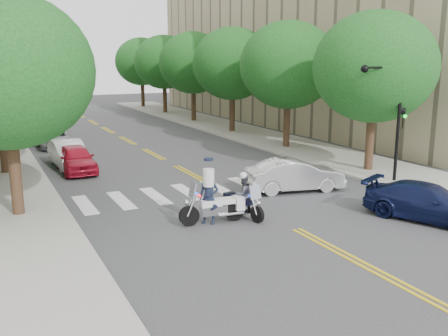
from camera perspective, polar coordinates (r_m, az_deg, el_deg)
ground at (r=18.25m, az=8.26°, el=-6.96°), size 140.00×140.00×0.00m
sidewalk_right at (r=41.40m, az=1.79°, el=4.22°), size 5.00×60.00×0.15m
building_right at (r=54.05m, az=16.05°, el=17.31°), size 26.00×44.00×22.00m
tree_l_0 at (r=20.11m, az=-23.67°, el=10.09°), size 6.40×6.40×8.45m
tree_r_0 at (r=27.46m, az=16.82°, el=10.97°), size 6.40×6.40×8.45m
tree_r_1 at (r=33.75m, az=7.35°, el=11.58°), size 6.40×6.40×8.45m
tree_r_2 at (r=40.65m, az=0.95°, el=11.82°), size 6.40×6.40×8.45m
tree_r_3 at (r=47.89m, az=-3.56°, el=11.90°), size 6.40×6.40×8.45m
tree_r_4 at (r=55.34m, az=-6.87°, el=11.92°), size 6.40×6.40×8.45m
tree_r_5 at (r=62.93m, az=-9.39°, el=11.90°), size 6.40×6.40×8.45m
traffic_signal_pole at (r=25.01m, az=18.66°, el=6.53°), size 2.82×0.42×6.00m
motorcycle_police at (r=19.21m, az=2.13°, el=-3.34°), size 0.84×2.20×1.80m
motorcycle_parked at (r=18.65m, az=-0.70°, el=-4.54°), size 2.57×0.72×1.65m
officer_standing at (r=18.39m, az=-1.75°, el=-3.41°), size 0.87×0.84×2.00m
convertible at (r=23.23m, az=8.08°, el=-0.80°), size 4.75×2.52×1.49m
sedan_blue at (r=20.43m, az=22.27°, el=-3.64°), size 3.72×5.13×1.38m
parked_car_a at (r=27.97m, az=-16.58°, el=1.03°), size 1.74×4.29×1.46m
parked_car_b at (r=29.40m, az=-17.33°, el=1.54°), size 1.78×4.55×1.48m
parked_car_c at (r=36.20m, az=-18.72°, el=3.21°), size 2.41×4.53×1.21m
parked_car_d at (r=39.18m, az=-19.92°, el=4.00°), size 2.14×5.21×1.51m
parked_car_e at (r=47.67m, az=-20.72°, el=5.15°), size 1.45×3.55×1.21m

